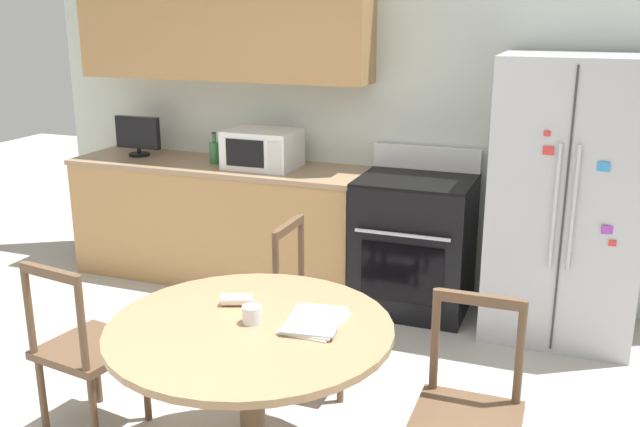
# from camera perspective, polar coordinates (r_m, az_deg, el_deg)

# --- Properties ---
(back_wall) EXTENTS (5.20, 0.44, 2.60)m
(back_wall) POSITION_cam_1_polar(r_m,az_deg,el_deg) (5.19, 0.85, 9.99)
(back_wall) COLOR silver
(back_wall) RESTS_ON ground_plane
(kitchen_counter) EXTENTS (2.26, 0.64, 0.90)m
(kitchen_counter) POSITION_cam_1_polar(r_m,az_deg,el_deg) (5.45, -8.05, -0.61)
(kitchen_counter) COLOR #AD7F4C
(kitchen_counter) RESTS_ON ground_plane
(refrigerator) EXTENTS (0.89, 0.74, 1.75)m
(refrigerator) POSITION_cam_1_polar(r_m,az_deg,el_deg) (4.63, 19.11, 1.07)
(refrigerator) COLOR #B2B5BA
(refrigerator) RESTS_ON ground_plane
(oven_range) EXTENTS (0.75, 0.68, 1.08)m
(oven_range) POSITION_cam_1_polar(r_m,az_deg,el_deg) (4.89, 7.55, -2.33)
(oven_range) COLOR black
(oven_range) RESTS_ON ground_plane
(microwave) EXTENTS (0.50, 0.39, 0.27)m
(microwave) POSITION_cam_1_polar(r_m,az_deg,el_deg) (5.13, -4.63, 5.19)
(microwave) COLOR white
(microwave) RESTS_ON kitchen_counter
(countertop_tv) EXTENTS (0.37, 0.16, 0.31)m
(countertop_tv) POSITION_cam_1_polar(r_m,az_deg,el_deg) (5.69, -14.36, 6.13)
(countertop_tv) COLOR black
(countertop_tv) RESTS_ON kitchen_counter
(counter_bottle) EXTENTS (0.07, 0.07, 0.23)m
(counter_bottle) POSITION_cam_1_polar(r_m,az_deg,el_deg) (5.31, -8.44, 4.91)
(counter_bottle) COLOR #2D6B38
(counter_bottle) RESTS_ON kitchen_counter
(dining_table) EXTENTS (1.20, 1.20, 0.74)m
(dining_table) POSITION_cam_1_polar(r_m,az_deg,el_deg) (3.08, -5.56, -11.28)
(dining_table) COLOR #997551
(dining_table) RESTS_ON ground_plane
(dining_chair_left) EXTENTS (0.48, 0.48, 0.90)m
(dining_chair_left) POSITION_cam_1_polar(r_m,az_deg,el_deg) (3.64, -18.19, -10.30)
(dining_chair_left) COLOR brown
(dining_chair_left) RESTS_ON ground_plane
(dining_chair_right) EXTENTS (0.43, 0.43, 0.90)m
(dining_chair_right) POSITION_cam_1_polar(r_m,az_deg,el_deg) (3.01, 11.69, -15.70)
(dining_chair_right) COLOR brown
(dining_chair_right) RESTS_ON ground_plane
(dining_chair_far) EXTENTS (0.42, 0.42, 0.90)m
(dining_chair_far) POSITION_cam_1_polar(r_m,az_deg,el_deg) (3.91, -0.30, -7.56)
(dining_chair_far) COLOR brown
(dining_chair_far) RESTS_ON ground_plane
(candle_glass) EXTENTS (0.08, 0.08, 0.08)m
(candle_glass) POSITION_cam_1_polar(r_m,az_deg,el_deg) (3.02, -5.45, -8.13)
(candle_glass) COLOR silver
(candle_glass) RESTS_ON dining_table
(folded_napkin) EXTENTS (0.15, 0.10, 0.05)m
(folded_napkin) POSITION_cam_1_polar(r_m,az_deg,el_deg) (3.20, -6.66, -6.86)
(folded_napkin) COLOR silver
(folded_napkin) RESTS_ON dining_table
(mail_stack) EXTENTS (0.26, 0.33, 0.02)m
(mail_stack) POSITION_cam_1_polar(r_m,az_deg,el_deg) (3.01, -0.44, -8.63)
(mail_stack) COLOR white
(mail_stack) RESTS_ON dining_table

